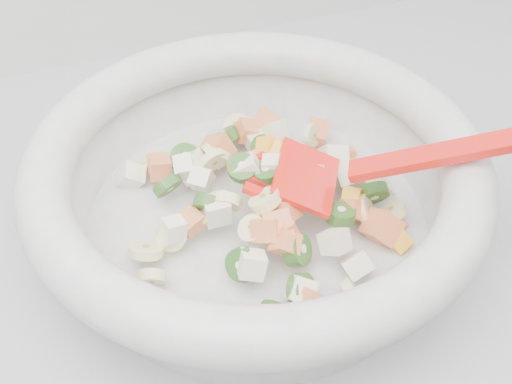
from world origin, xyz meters
name	(u,v)px	position (x,y,z in m)	size (l,w,h in m)	color
counter	(357,381)	(0.00, 1.45, 0.45)	(2.00, 0.60, 0.90)	#959499
mixing_bowl	(257,183)	(-0.18, 1.40, 0.96)	(0.42, 0.37, 0.15)	silver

